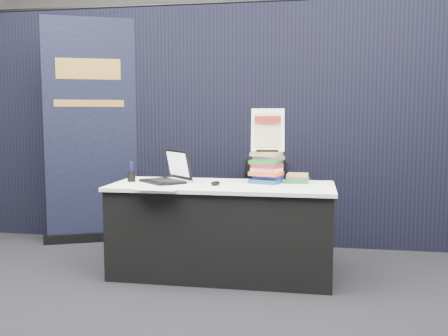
% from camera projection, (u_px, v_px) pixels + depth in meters
% --- Properties ---
extents(floor, '(8.00, 8.00, 0.00)m').
position_uv_depth(floor, '(209.00, 298.00, 3.59)').
color(floor, black).
rests_on(floor, ground).
extents(wall_back, '(8.00, 0.02, 3.50)m').
position_uv_depth(wall_back, '(264.00, 85.00, 7.33)').
color(wall_back, '#B1AEA7').
rests_on(wall_back, floor).
extents(drape_partition, '(6.00, 0.08, 2.40)m').
position_uv_depth(drape_partition, '(241.00, 126.00, 5.03)').
color(drape_partition, black).
rests_on(drape_partition, floor).
extents(display_table, '(1.80, 0.75, 0.75)m').
position_uv_depth(display_table, '(222.00, 229.00, 4.09)').
color(display_table, black).
rests_on(display_table, floor).
extents(laptop, '(0.44, 0.49, 0.27)m').
position_uv_depth(laptop, '(164.00, 175.00, 4.18)').
color(laptop, black).
rests_on(laptop, display_table).
extents(mouse, '(0.10, 0.12, 0.03)m').
position_uv_depth(mouse, '(215.00, 183.00, 3.99)').
color(mouse, black).
rests_on(mouse, display_table).
extents(brochure_left, '(0.35, 0.28, 0.00)m').
position_uv_depth(brochure_left, '(145.00, 184.00, 4.04)').
color(brochure_left, silver).
rests_on(brochure_left, display_table).
extents(brochure_mid, '(0.33, 0.24, 0.00)m').
position_uv_depth(brochure_mid, '(159.00, 189.00, 3.80)').
color(brochure_mid, silver).
rests_on(brochure_mid, display_table).
extents(brochure_right, '(0.36, 0.31, 0.00)m').
position_uv_depth(brochure_right, '(163.00, 188.00, 3.83)').
color(brochure_right, silver).
rests_on(brochure_right, display_table).
extents(pen_cup, '(0.07, 0.07, 0.09)m').
position_uv_depth(pen_cup, '(131.00, 177.00, 4.21)').
color(pen_cup, black).
rests_on(pen_cup, display_table).
extents(book_stack_tall, '(0.28, 0.25, 0.26)m').
position_uv_depth(book_stack_tall, '(267.00, 168.00, 4.11)').
color(book_stack_tall, navy).
rests_on(book_stack_tall, display_table).
extents(book_stack_short, '(0.18, 0.14, 0.08)m').
position_uv_depth(book_stack_short, '(297.00, 178.00, 4.13)').
color(book_stack_short, '#1E7324').
rests_on(book_stack_short, display_table).
extents(info_sign, '(0.28, 0.15, 0.37)m').
position_uv_depth(info_sign, '(268.00, 131.00, 4.11)').
color(info_sign, black).
rests_on(info_sign, book_stack_tall).
extents(pullup_banner, '(0.93, 0.48, 2.29)m').
position_uv_depth(pullup_banner, '(91.00, 144.00, 5.10)').
color(pullup_banner, black).
rests_on(pullup_banner, floor).
extents(stacking_chair, '(0.50, 0.51, 0.88)m').
position_uv_depth(stacking_chair, '(264.00, 201.00, 4.79)').
color(stacking_chair, black).
rests_on(stacking_chair, floor).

